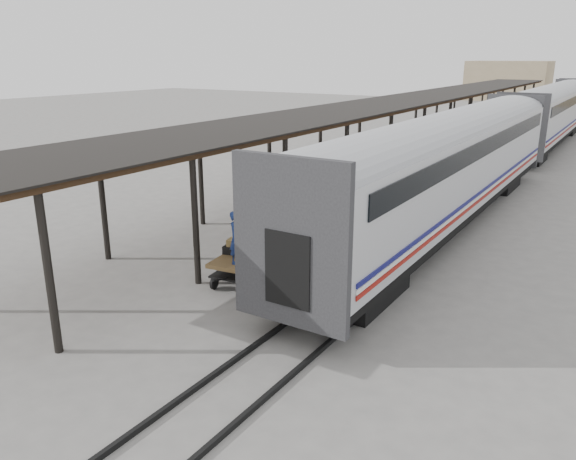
% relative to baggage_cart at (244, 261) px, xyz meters
% --- Properties ---
extents(ground, '(160.00, 160.00, 0.00)m').
position_rel_baggage_cart_xyz_m(ground, '(0.26, 1.09, -0.65)').
color(ground, slate).
rests_on(ground, ground).
extents(train, '(3.45, 76.01, 4.01)m').
position_rel_baggage_cart_xyz_m(train, '(3.45, 34.89, 2.04)').
color(train, silver).
rests_on(train, ground).
extents(canopy, '(4.90, 64.30, 4.15)m').
position_rel_baggage_cart_xyz_m(canopy, '(-3.14, 25.09, 3.36)').
color(canopy, '#422B19').
rests_on(canopy, ground).
extents(rails, '(1.54, 150.00, 0.12)m').
position_rel_baggage_cart_xyz_m(rails, '(3.46, 35.09, -0.59)').
color(rails, black).
rests_on(rails, ground).
extents(building_left, '(12.00, 8.00, 6.00)m').
position_rel_baggage_cart_xyz_m(building_left, '(-9.74, 83.09, 2.35)').
color(building_left, tan).
rests_on(building_left, ground).
extents(baggage_cart, '(1.55, 2.54, 0.86)m').
position_rel_baggage_cart_xyz_m(baggage_cart, '(0.00, 0.00, 0.00)').
color(baggage_cart, brown).
rests_on(baggage_cart, ground).
extents(suitcase_stack, '(1.22, 1.32, 0.46)m').
position_rel_baggage_cart_xyz_m(suitcase_stack, '(-0.16, 0.31, 0.39)').
color(suitcase_stack, '#333335').
rests_on(suitcase_stack, baggage_cart).
extents(luggage_tug, '(0.98, 1.45, 1.20)m').
position_rel_baggage_cart_xyz_m(luggage_tug, '(-1.09, 16.24, -0.10)').
color(luggage_tug, maroon).
rests_on(luggage_tug, ground).
extents(porter, '(0.45, 0.62, 1.58)m').
position_rel_baggage_cart_xyz_m(porter, '(0.25, -0.65, 1.00)').
color(porter, navy).
rests_on(porter, baggage_cart).
extents(pedestrian, '(1.16, 0.67, 1.86)m').
position_rel_baggage_cart_xyz_m(pedestrian, '(-3.39, 13.59, 0.28)').
color(pedestrian, black).
rests_on(pedestrian, ground).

